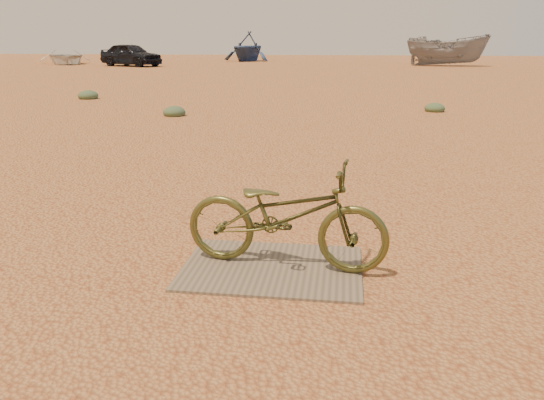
# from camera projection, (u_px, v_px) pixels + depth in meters

# --- Properties ---
(ground) EXTENTS (120.00, 120.00, 0.00)m
(ground) POSITION_uv_depth(u_px,v_px,m) (237.00, 263.00, 4.49)
(ground) COLOR #BC854A
(ground) RESTS_ON ground
(plywood_board) EXTENTS (1.46, 1.06, 0.02)m
(plywood_board) POSITION_uv_depth(u_px,v_px,m) (272.00, 268.00, 4.36)
(plywood_board) COLOR #73614D
(plywood_board) RESTS_ON ground
(bicycle) EXTENTS (1.71, 0.76, 0.87)m
(bicycle) POSITION_uv_depth(u_px,v_px,m) (286.00, 215.00, 4.26)
(bicycle) COLOR #4A4B21
(bicycle) RESTS_ON plywood_board
(car) EXTENTS (4.89, 3.45, 1.55)m
(car) POSITION_uv_depth(u_px,v_px,m) (131.00, 55.00, 36.33)
(car) COLOR black
(car) RESTS_ON ground
(boat_near_left) EXTENTS (5.74, 6.28, 1.06)m
(boat_near_left) POSITION_uv_depth(u_px,v_px,m) (65.00, 57.00, 39.43)
(boat_near_left) COLOR silver
(boat_near_left) RESTS_ON ground
(boat_far_left) EXTENTS (5.25, 5.66, 2.44)m
(boat_far_left) POSITION_uv_depth(u_px,v_px,m) (248.00, 46.00, 44.34)
(boat_far_left) COLOR navy
(boat_far_left) RESTS_ON ground
(boat_mid_right) EXTENTS (5.72, 2.89, 2.12)m
(boat_mid_right) POSITION_uv_depth(u_px,v_px,m) (447.00, 50.00, 36.56)
(boat_mid_right) COLOR gray
(boat_mid_right) RESTS_ON ground
(kale_a) EXTENTS (0.55, 0.55, 0.30)m
(kale_a) POSITION_uv_depth(u_px,v_px,m) (174.00, 116.00, 13.06)
(kale_a) COLOR #516746
(kale_a) RESTS_ON ground
(kale_b) EXTENTS (0.52, 0.52, 0.29)m
(kale_b) POSITION_uv_depth(u_px,v_px,m) (434.00, 111.00, 13.83)
(kale_b) COLOR #516746
(kale_b) RESTS_ON ground
(kale_c) EXTENTS (0.62, 0.62, 0.34)m
(kale_c) POSITION_uv_depth(u_px,v_px,m) (88.00, 99.00, 16.75)
(kale_c) COLOR #516746
(kale_c) RESTS_ON ground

